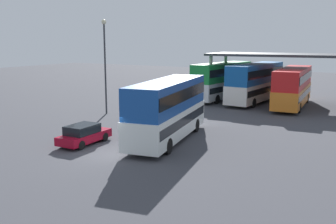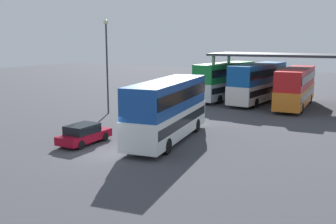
{
  "view_description": "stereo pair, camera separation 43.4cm",
  "coord_description": "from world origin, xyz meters",
  "views": [
    {
      "loc": [
        14.58,
        -18.36,
        6.9
      ],
      "look_at": [
        1.32,
        4.34,
        2.0
      ],
      "focal_mm": 41.64,
      "sensor_mm": 36.0,
      "label": 1
    },
    {
      "loc": [
        14.96,
        -18.14,
        6.9
      ],
      "look_at": [
        1.32,
        4.34,
        2.0
      ],
      "focal_mm": 41.64,
      "sensor_mm": 36.0,
      "label": 2
    }
  ],
  "objects": [
    {
      "name": "double_decker_main",
      "position": [
        1.31,
        4.36,
        2.28
      ],
      "size": [
        4.27,
        10.37,
        4.16
      ],
      "rotation": [
        0.0,
        0.0,
        1.75
      ],
      "color": "white",
      "rests_on": "ground_plane"
    },
    {
      "name": "parked_hatchback",
      "position": [
        -3.03,
        0.61,
        0.67
      ],
      "size": [
        1.78,
        3.99,
        1.35
      ],
      "rotation": [
        0.0,
        0.0,
        1.61
      ],
      "color": "maroon",
      "rests_on": "ground_plane"
    },
    {
      "name": "double_decker_far_right",
      "position": [
        5.54,
        22.74,
        2.21
      ],
      "size": [
        3.47,
        11.2,
        4.01
      ],
      "rotation": [
        0.0,
        0.0,
        1.66
      ],
      "color": "orange",
      "rests_on": "ground_plane"
    },
    {
      "name": "ground_plane",
      "position": [
        0.0,
        0.0,
        0.0
      ],
      "size": [
        140.0,
        140.0,
        0.0
      ],
      "primitive_type": "plane",
      "color": "#3E3F45"
    },
    {
      "name": "lamppost_tall",
      "position": [
        -8.73,
        9.98,
        5.4
      ],
      "size": [
        0.44,
        0.44,
        8.71
      ],
      "color": "#33353A",
      "rests_on": "ground_plane"
    },
    {
      "name": "depot_canopy",
      "position": [
        6.23,
        23.87,
        5.1
      ],
      "size": [
        20.09,
        7.75,
        5.43
      ],
      "rotation": [
        0.0,
        0.0,
        0.07
      ],
      "color": "#33353A",
      "rests_on": "ground_plane"
    },
    {
      "name": "double_decker_mid_row",
      "position": [
        1.31,
        23.59,
        2.36
      ],
      "size": [
        3.27,
        11.08,
        4.3
      ],
      "rotation": [
        0.0,
        0.0,
        1.5
      ],
      "color": "silver",
      "rests_on": "ground_plane"
    },
    {
      "name": "double_decker_near_canopy",
      "position": [
        -2.77,
        23.87,
        2.33
      ],
      "size": [
        3.58,
        10.63,
        4.25
      ],
      "rotation": [
        0.0,
        0.0,
        1.47
      ],
      "color": "silver",
      "rests_on": "ground_plane"
    }
  ]
}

